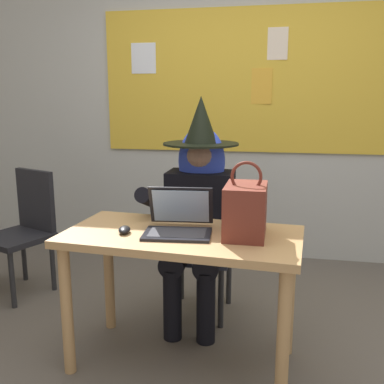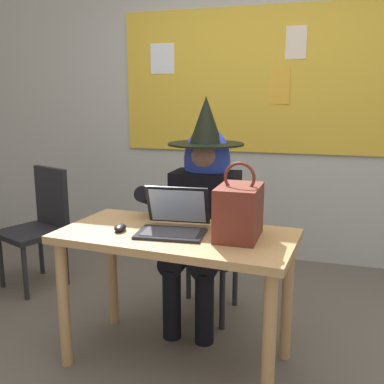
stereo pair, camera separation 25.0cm
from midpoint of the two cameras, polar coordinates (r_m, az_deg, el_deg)
ground_plane at (r=2.50m, az=3.78°, el=-22.20°), size 24.00×24.00×0.00m
wall_back_bulletin at (r=3.91m, az=10.58°, el=11.63°), size 5.95×1.99×2.76m
desk_main at (r=2.30m, az=1.11°, el=-8.00°), size 1.24×0.69×0.73m
chair_at_desk at (r=2.95m, az=4.53°, el=-6.10°), size 0.43×0.43×0.88m
person_costumed at (r=2.76m, az=4.03°, el=-1.17°), size 0.59×0.70×1.42m
laptop at (r=2.27m, az=0.75°, el=-3.96°), size 0.37×0.35×0.23m
computer_mouse at (r=2.30m, az=-6.21°, el=-4.64°), size 0.08×0.11×0.03m
handbag at (r=2.18m, az=9.37°, el=-2.49°), size 0.20×0.30×0.38m
chair_spare_by_window at (r=3.49m, az=-17.13°, el=-3.58°), size 0.55×0.55×0.89m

